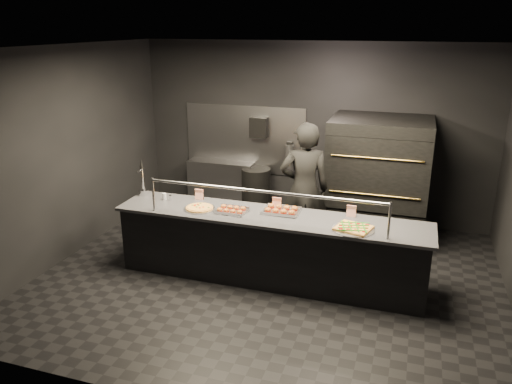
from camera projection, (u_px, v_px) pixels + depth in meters
room at (269, 171)px, 6.29m from camera, size 6.04×6.00×3.00m
service_counter at (269, 247)px, 6.57m from camera, size 4.10×0.78×1.37m
pizza_oven at (378, 179)px, 7.77m from camera, size 1.50×1.23×1.91m
prep_shelf at (221, 185)px, 9.13m from camera, size 1.20×0.35×0.90m
towel_dispenser at (259, 127)px, 8.64m from camera, size 0.30×0.20×0.35m
fire_extinguisher at (289, 157)px, 8.64m from camera, size 0.14×0.14×0.51m
beer_tap at (143, 185)px, 7.12m from camera, size 0.14×0.20×0.54m
round_pizza at (200, 208)px, 6.63m from camera, size 0.42×0.42×0.03m
slider_tray_a at (231, 210)px, 6.53m from camera, size 0.45×0.36×0.06m
slider_tray_b at (281, 210)px, 6.52m from camera, size 0.48×0.36×0.07m
square_pizza at (353, 228)px, 5.97m from camera, size 0.50×0.50×0.05m
condiment_jar at (166, 197)px, 6.96m from camera, size 0.14×0.06×0.10m
tent_cards at (273, 202)px, 6.66m from camera, size 2.24×0.04×0.15m
trash_bin at (256, 192)px, 8.84m from camera, size 0.51×0.51×0.85m
worker at (304, 189)px, 7.23m from camera, size 0.83×0.66×1.97m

